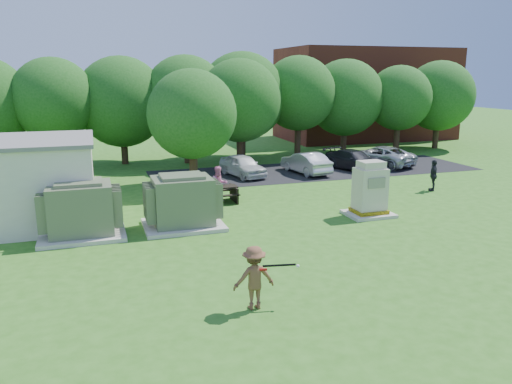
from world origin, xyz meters
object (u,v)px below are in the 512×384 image
object	(u,v)px
person_by_generator	(381,189)
transformer_left	(81,211)
transformer_right	(183,203)
picnic_table	(218,193)
person_walking_right	(433,175)
person_at_picnic	(219,184)
car_dark	(354,160)
car_white	(243,165)
generator_cabinet	(370,192)
car_silver_a	(306,163)
car_silver_b	(379,156)
batter	(254,278)

from	to	relation	value
person_by_generator	transformer_left	bearing A→B (deg)	23.18
transformer_left	transformer_right	size ratio (longest dim) A/B	1.00
picnic_table	person_walking_right	size ratio (longest dim) A/B	1.12
transformer_right	person_at_picnic	world-z (taller)	transformer_right
picnic_table	car_dark	distance (m)	11.21
person_by_generator	car_white	bearing A→B (deg)	-43.13
person_by_generator	car_dark	xyz separation A→B (m)	(3.11, 8.07, -0.18)
transformer_right	car_white	distance (m)	10.09
car_white	car_dark	bearing A→B (deg)	-15.38
person_by_generator	picnic_table	bearing A→B (deg)	-1.29
generator_cabinet	car_silver_a	distance (m)	9.30
car_dark	generator_cabinet	bearing A→B (deg)	-133.70
transformer_right	car_silver_a	bearing A→B (deg)	43.61
picnic_table	person_at_picnic	xyz separation A→B (m)	(0.11, 0.18, 0.35)
transformer_right	car_silver_b	distance (m)	17.06
car_white	car_dark	world-z (taller)	car_white
car_white	transformer_right	bearing A→B (deg)	-132.77
car_silver_b	transformer_right	bearing A→B (deg)	11.76
transformer_left	car_white	world-z (taller)	transformer_left
transformer_right	generator_cabinet	size ratio (longest dim) A/B	1.30
person_walking_right	car_dark	world-z (taller)	person_walking_right
car_silver_a	generator_cabinet	bearing A→B (deg)	75.05
batter	person_by_generator	size ratio (longest dim) A/B	1.04
transformer_right	generator_cabinet	xyz separation A→B (m)	(7.67, -0.81, 0.04)
person_walking_right	car_dark	size ratio (longest dim) A/B	0.38
batter	car_white	bearing A→B (deg)	-104.96
picnic_table	person_by_generator	world-z (taller)	person_by_generator
picnic_table	person_by_generator	xyz separation A→B (m)	(6.81, -2.85, 0.31)
picnic_table	person_at_picnic	distance (m)	0.41
car_silver_a	transformer_right	bearing A→B (deg)	35.79
picnic_table	car_white	xyz separation A→B (m)	(2.83, 5.51, 0.15)
person_by_generator	car_silver_b	world-z (taller)	person_by_generator
person_walking_right	car_silver_b	xyz separation A→B (m)	(1.22, 7.01, -0.15)
transformer_left	car_silver_b	size ratio (longest dim) A/B	0.65
generator_cabinet	person_by_generator	world-z (taller)	generator_cabinet
transformer_right	car_silver_b	xyz separation A→B (m)	(14.35, 9.23, -0.33)
person_at_picnic	car_silver_a	xyz separation A→B (m)	(6.54, 4.99, -0.19)
batter	car_dark	world-z (taller)	batter
person_at_picnic	transformer_right	bearing A→B (deg)	-129.68
transformer_left	car_silver_b	distance (m)	20.27
generator_cabinet	car_dark	world-z (taller)	generator_cabinet
generator_cabinet	picnic_table	world-z (taller)	generator_cabinet
generator_cabinet	car_silver_b	size ratio (longest dim) A/B	0.50
transformer_left	person_at_picnic	bearing A→B (deg)	29.77
transformer_left	car_white	size ratio (longest dim) A/B	0.81
picnic_table	person_walking_right	xyz separation A→B (m)	(10.95, -1.03, 0.32)
transformer_left	generator_cabinet	xyz separation A→B (m)	(11.37, -0.81, 0.04)
generator_cabinet	person_walking_right	size ratio (longest dim) A/B	1.45
batter	car_dark	size ratio (longest dim) A/B	0.39
person_walking_right	transformer_left	bearing A→B (deg)	-46.81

